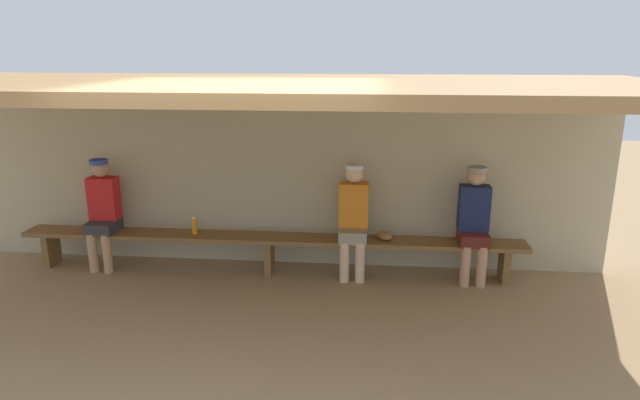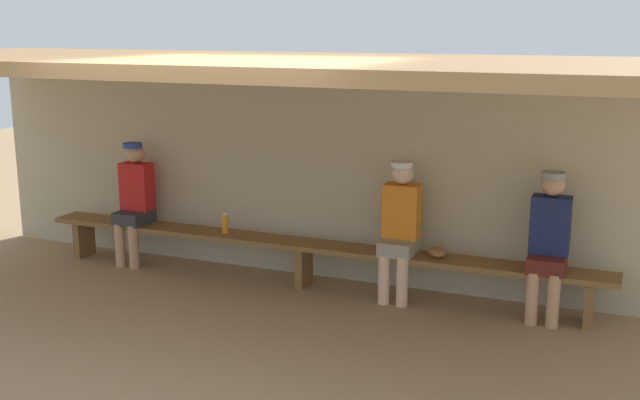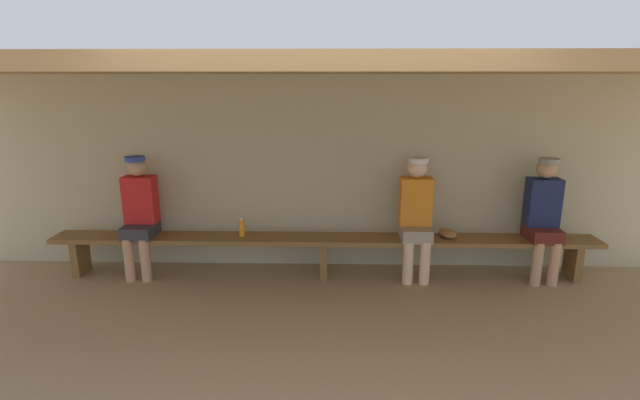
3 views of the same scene
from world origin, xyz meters
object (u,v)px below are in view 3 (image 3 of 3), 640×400
(bench, at_px, (324,243))
(player_in_blue, at_px, (416,213))
(player_in_red, at_px, (544,214))
(baseball_glove_dark_brown, at_px, (448,233))
(player_rightmost, at_px, (140,211))
(water_bottle_blue, at_px, (242,227))

(bench, relative_size, player_in_blue, 4.46)
(player_in_red, bearing_deg, player_in_blue, 180.00)
(baseball_glove_dark_brown, bearing_deg, player_in_blue, -108.43)
(player_in_red, bearing_deg, bench, -179.91)
(player_rightmost, relative_size, player_in_red, 1.00)
(player_in_blue, height_order, baseball_glove_dark_brown, player_in_blue)
(player_in_red, relative_size, baseball_glove_dark_brown, 5.60)
(player_rightmost, bearing_deg, player_in_red, 0.00)
(player_in_blue, bearing_deg, player_in_red, 0.00)
(player_in_blue, bearing_deg, water_bottle_blue, 179.72)
(player_in_blue, bearing_deg, bench, -179.80)
(baseball_glove_dark_brown, bearing_deg, bench, -111.20)
(water_bottle_blue, bearing_deg, baseball_glove_dark_brown, 0.40)
(player_in_blue, distance_m, baseball_glove_dark_brown, 0.44)
(player_rightmost, bearing_deg, baseball_glove_dark_brown, 0.43)
(player_rightmost, bearing_deg, water_bottle_blue, 0.48)
(bench, bearing_deg, water_bottle_blue, 179.18)
(player_rightmost, height_order, water_bottle_blue, player_rightmost)
(water_bottle_blue, bearing_deg, player_in_blue, -0.28)
(water_bottle_blue, height_order, baseball_glove_dark_brown, water_bottle_blue)
(player_rightmost, bearing_deg, bench, -0.10)
(bench, relative_size, player_in_red, 4.46)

